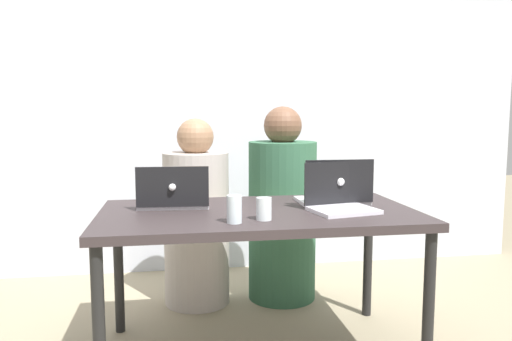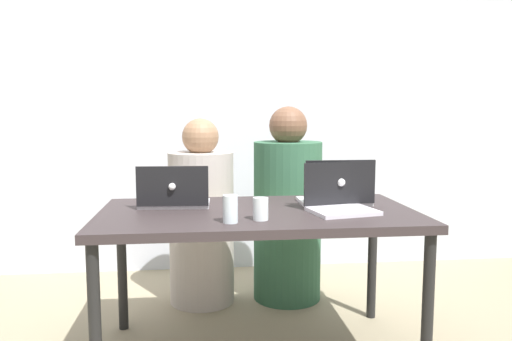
% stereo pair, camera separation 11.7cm
% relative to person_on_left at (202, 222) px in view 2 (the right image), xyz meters
% --- Properties ---
extents(back_wall, '(4.50, 0.10, 2.31)m').
position_rel_person_on_left_xyz_m(back_wall, '(0.26, 0.70, 0.66)').
color(back_wall, silver).
rests_on(back_wall, ground).
extents(desk, '(1.48, 0.79, 0.70)m').
position_rel_person_on_left_xyz_m(desk, '(0.26, -0.70, 0.14)').
color(desk, '#332B2C').
rests_on(desk, ground).
extents(person_on_left, '(0.48, 0.48, 1.12)m').
position_rel_person_on_left_xyz_m(person_on_left, '(0.00, 0.00, 0.00)').
color(person_on_left, '#B9AFA6').
rests_on(person_on_left, ground).
extents(person_on_right, '(0.46, 0.46, 1.20)m').
position_rel_person_on_left_xyz_m(person_on_right, '(0.53, -0.00, 0.03)').
color(person_on_right, '#326144').
rests_on(person_on_right, ground).
extents(laptop_back_left, '(0.35, 0.25, 0.21)m').
position_rel_person_on_left_xyz_m(laptop_back_left, '(-0.13, -0.57, 0.25)').
color(laptop_back_left, silver).
rests_on(laptop_back_left, desk).
extents(laptop_front_right, '(0.33, 0.29, 0.22)m').
position_rel_person_on_left_xyz_m(laptop_front_right, '(0.64, -0.76, 0.25)').
color(laptop_front_right, silver).
rests_on(laptop_front_right, desk).
extents(laptop_back_right, '(0.35, 0.27, 0.23)m').
position_rel_person_on_left_xyz_m(laptop_back_right, '(0.67, -0.59, 0.25)').
color(laptop_back_right, silver).
rests_on(laptop_back_right, desk).
extents(water_glass_center, '(0.07, 0.07, 0.10)m').
position_rel_person_on_left_xyz_m(water_glass_center, '(0.25, -0.91, 0.24)').
color(water_glass_center, white).
rests_on(water_glass_center, desk).
extents(water_glass_left, '(0.06, 0.06, 0.12)m').
position_rel_person_on_left_xyz_m(water_glass_left, '(0.12, -0.94, 0.25)').
color(water_glass_left, silver).
rests_on(water_glass_left, desk).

